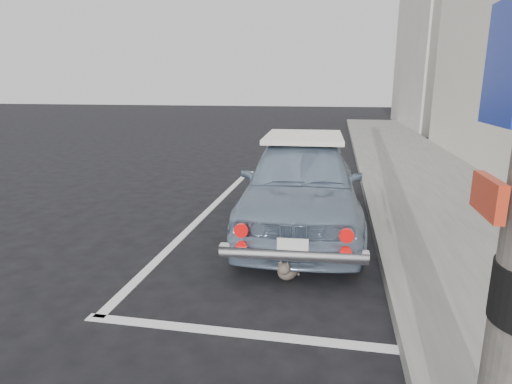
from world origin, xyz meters
TOP-DOWN VIEW (x-y plane):
  - ground at (0.00, 0.00)m, footprint 80.00×80.00m
  - sidewalk at (3.20, 2.00)m, footprint 2.80×40.00m
  - building_far at (6.35, 20.00)m, footprint 3.50×10.00m
  - pline_rear at (0.50, -0.50)m, footprint 3.00×0.12m
  - pline_front at (0.50, 6.50)m, footprint 3.00×0.12m
  - pline_side at (-0.90, 3.00)m, footprint 0.12×7.00m
  - retro_coupe at (0.74, 2.51)m, footprint 1.82×4.21m
  - cat at (0.75, 0.66)m, footprint 0.29×0.52m

SIDE VIEW (x-z plane):
  - ground at x=0.00m, z-range 0.00..0.00m
  - pline_rear at x=0.50m, z-range 0.00..0.01m
  - pline_front at x=0.50m, z-range 0.00..0.01m
  - pline_side at x=-0.90m, z-range 0.00..0.01m
  - sidewalk at x=3.20m, z-range 0.00..0.15m
  - cat at x=0.75m, z-range -0.01..0.27m
  - retro_coupe at x=0.74m, z-range 0.01..1.42m
  - building_far at x=6.35m, z-range 0.00..8.00m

